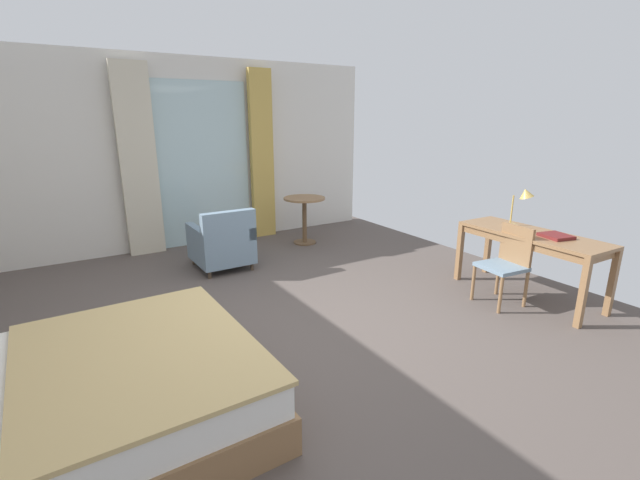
{
  "coord_description": "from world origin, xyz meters",
  "views": [
    {
      "loc": [
        -1.79,
        -3.28,
        1.95
      ],
      "look_at": [
        0.41,
        0.25,
        0.77
      ],
      "focal_mm": 24.47,
      "sensor_mm": 36.0,
      "label": 1
    }
  ],
  "objects_px": {
    "desk_chair": "(507,260)",
    "closed_book": "(556,236)",
    "desk_lamp": "(523,198)",
    "armchair_by_window": "(222,244)",
    "writing_desk": "(532,240)",
    "round_cafe_table": "(304,210)",
    "bed": "(70,405)"
  },
  "relations": [
    {
      "from": "desk_lamp",
      "to": "armchair_by_window",
      "type": "bearing_deg",
      "value": 138.43
    },
    {
      "from": "bed",
      "to": "desk_chair",
      "type": "relative_size",
      "value": 2.61
    },
    {
      "from": "writing_desk",
      "to": "closed_book",
      "type": "relative_size",
      "value": 5.75
    },
    {
      "from": "round_cafe_table",
      "to": "writing_desk",
      "type": "bearing_deg",
      "value": -71.58
    },
    {
      "from": "armchair_by_window",
      "to": "bed",
      "type": "bearing_deg",
      "value": -125.97
    },
    {
      "from": "bed",
      "to": "closed_book",
      "type": "height_order",
      "value": "bed"
    },
    {
      "from": "armchair_by_window",
      "to": "round_cafe_table",
      "type": "bearing_deg",
      "value": 17.23
    },
    {
      "from": "bed",
      "to": "round_cafe_table",
      "type": "distance_m",
      "value": 4.61
    },
    {
      "from": "closed_book",
      "to": "armchair_by_window",
      "type": "distance_m",
      "value": 3.92
    },
    {
      "from": "desk_lamp",
      "to": "round_cafe_table",
      "type": "relative_size",
      "value": 0.63
    },
    {
      "from": "desk_lamp",
      "to": "armchair_by_window",
      "type": "xyz_separation_m",
      "value": [
        -2.72,
        2.41,
        -0.72
      ]
    },
    {
      "from": "writing_desk",
      "to": "desk_lamp",
      "type": "bearing_deg",
      "value": 59.65
    },
    {
      "from": "round_cafe_table",
      "to": "desk_chair",
      "type": "bearing_deg",
      "value": -77.74
    },
    {
      "from": "bed",
      "to": "desk_lamp",
      "type": "xyz_separation_m",
      "value": [
        4.62,
        0.2,
        0.79
      ]
    },
    {
      "from": "bed",
      "to": "writing_desk",
      "type": "xyz_separation_m",
      "value": [
        4.46,
        -0.06,
        0.38
      ]
    },
    {
      "from": "bed",
      "to": "armchair_by_window",
      "type": "bearing_deg",
      "value": 54.03
    },
    {
      "from": "writing_desk",
      "to": "armchair_by_window",
      "type": "distance_m",
      "value": 3.72
    },
    {
      "from": "writing_desk",
      "to": "desk_chair",
      "type": "relative_size",
      "value": 1.85
    },
    {
      "from": "bed",
      "to": "desk_lamp",
      "type": "relative_size",
      "value": 4.79
    },
    {
      "from": "desk_chair",
      "to": "closed_book",
      "type": "height_order",
      "value": "desk_chair"
    },
    {
      "from": "writing_desk",
      "to": "desk_chair",
      "type": "distance_m",
      "value": 0.41
    },
    {
      "from": "desk_lamp",
      "to": "desk_chair",
      "type": "bearing_deg",
      "value": -154.85
    },
    {
      "from": "closed_book",
      "to": "desk_chair",
      "type": "bearing_deg",
      "value": 158.11
    },
    {
      "from": "round_cafe_table",
      "to": "desk_lamp",
      "type": "bearing_deg",
      "value": -67.35
    },
    {
      "from": "bed",
      "to": "writing_desk",
      "type": "height_order",
      "value": "bed"
    },
    {
      "from": "desk_lamp",
      "to": "round_cafe_table",
      "type": "height_order",
      "value": "desk_lamp"
    },
    {
      "from": "writing_desk",
      "to": "armchair_by_window",
      "type": "bearing_deg",
      "value": 133.77
    },
    {
      "from": "closed_book",
      "to": "desk_lamp",
      "type": "bearing_deg",
      "value": 87.64
    },
    {
      "from": "desk_lamp",
      "to": "round_cafe_table",
      "type": "xyz_separation_m",
      "value": [
        -1.2,
        2.88,
        -0.52
      ]
    },
    {
      "from": "armchair_by_window",
      "to": "desk_lamp",
      "type": "bearing_deg",
      "value": -41.57
    },
    {
      "from": "bed",
      "to": "round_cafe_table",
      "type": "xyz_separation_m",
      "value": [
        3.41,
        3.09,
        0.27
      ]
    },
    {
      "from": "writing_desk",
      "to": "closed_book",
      "type": "distance_m",
      "value": 0.27
    }
  ]
}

